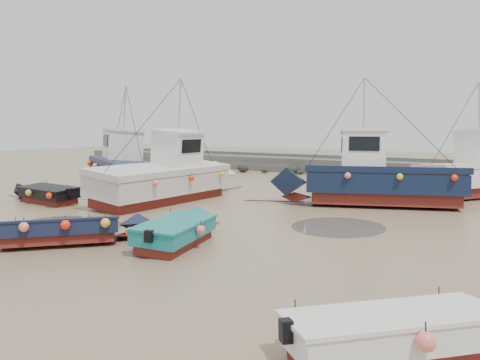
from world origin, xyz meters
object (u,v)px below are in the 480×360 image
(dinghy_2, at_px, (180,227))
(dinghy_4, at_px, (45,192))
(cabin_boat_0, at_px, (122,169))
(cabin_boat_3, at_px, (479,171))
(cabin_boat_2, at_px, (370,178))
(dinghy_1, at_px, (71,227))
(cabin_boat_1, at_px, (169,176))
(person, at_px, (194,193))
(dinghy_3, at_px, (417,329))

(dinghy_2, relative_size, dinghy_4, 0.95)
(cabin_boat_0, height_order, cabin_boat_3, same)
(dinghy_4, relative_size, cabin_boat_2, 0.56)
(cabin_boat_0, relative_size, cabin_boat_3, 1.32)
(cabin_boat_0, bearing_deg, dinghy_1, -109.54)
(cabin_boat_0, bearing_deg, dinghy_4, -149.57)
(cabin_boat_1, bearing_deg, dinghy_4, -139.03)
(cabin_boat_1, distance_m, person, 3.21)
(dinghy_2, height_order, cabin_boat_2, cabin_boat_2)
(dinghy_3, xyz_separation_m, person, (-15.34, 13.07, -0.55))
(dinghy_2, xyz_separation_m, cabin_boat_1, (-6.36, 6.51, 0.75))
(dinghy_4, height_order, cabin_boat_2, cabin_boat_2)
(dinghy_1, distance_m, dinghy_2, 3.58)
(dinghy_3, height_order, cabin_boat_2, cabin_boat_2)
(dinghy_3, distance_m, cabin_boat_3, 20.73)
(dinghy_3, bearing_deg, cabin_boat_0, -167.26)
(dinghy_2, bearing_deg, cabin_boat_2, 61.17)
(cabin_boat_3, bearing_deg, dinghy_2, -77.92)
(dinghy_4, xyz_separation_m, cabin_boat_1, (4.83, 3.92, 0.76))
(dinghy_1, relative_size, person, 3.18)
(dinghy_1, xyz_separation_m, cabin_boat_1, (-3.37, 8.49, 0.76))
(dinghy_1, relative_size, cabin_boat_3, 0.63)
(dinghy_4, xyz_separation_m, person, (4.16, 6.77, -0.55))
(cabin_boat_1, xyz_separation_m, cabin_boat_3, (13.11, 10.43, 0.08))
(dinghy_3, relative_size, cabin_boat_0, 0.45)
(dinghy_1, xyz_separation_m, dinghy_4, (-8.21, 4.57, 0.01))
(person, bearing_deg, dinghy_1, 97.54)
(dinghy_2, bearing_deg, cabin_boat_3, 53.66)
(dinghy_4, bearing_deg, dinghy_3, -105.42)
(dinghy_1, bearing_deg, dinghy_2, 75.10)
(dinghy_4, bearing_deg, dinghy_1, -116.60)
(cabin_boat_0, bearing_deg, person, -38.38)
(cabin_boat_0, bearing_deg, cabin_boat_2, -47.34)
(cabin_boat_3, distance_m, person, 15.79)
(dinghy_3, bearing_deg, dinghy_4, -154.86)
(cabin_boat_1, bearing_deg, cabin_boat_2, 27.31)
(dinghy_1, height_order, cabin_boat_0, cabin_boat_0)
(dinghy_1, xyz_separation_m, dinghy_2, (2.98, 1.98, 0.01))
(dinghy_1, height_order, cabin_boat_2, cabin_boat_2)
(dinghy_1, relative_size, cabin_boat_0, 0.48)
(dinghy_3, height_order, cabin_boat_3, cabin_boat_3)
(cabin_boat_2, bearing_deg, dinghy_4, 98.40)
(dinghy_2, relative_size, dinghy_3, 1.15)
(dinghy_2, distance_m, cabin_boat_2, 11.20)
(dinghy_1, height_order, cabin_boat_1, cabin_boat_1)
(cabin_boat_3, relative_size, person, 5.06)
(dinghy_1, distance_m, dinghy_4, 9.39)
(cabin_boat_2, relative_size, person, 6.39)
(cabin_boat_1, bearing_deg, dinghy_3, -32.96)
(dinghy_3, relative_size, cabin_boat_2, 0.47)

